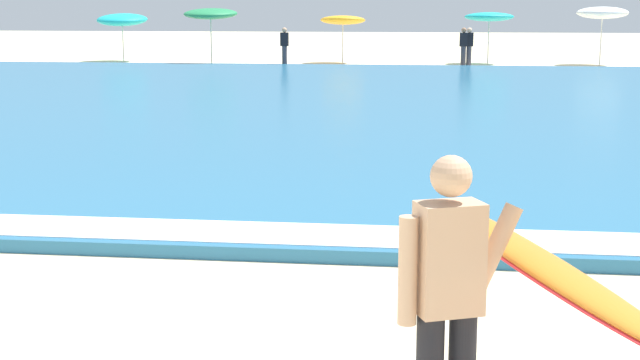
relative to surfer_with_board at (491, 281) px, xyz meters
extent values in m
cube|color=teal|center=(-2.97, 17.77, -0.96)|extent=(120.00, 28.00, 0.14)
cube|color=white|center=(-2.97, 4.37, -0.89)|extent=(120.00, 0.91, 0.01)
cube|color=tan|center=(-0.23, -0.09, 0.15)|extent=(0.40, 0.33, 0.60)
sphere|color=tan|center=(-0.23, -0.09, 0.59)|extent=(0.22, 0.22, 0.22)
cylinder|color=tan|center=(-0.44, -0.18, 0.10)|extent=(0.10, 0.10, 0.58)
cylinder|color=tan|center=(0.01, 0.03, 0.17)|extent=(0.32, 0.21, 0.51)
ellipsoid|color=orange|center=(0.23, 0.10, 0.10)|extent=(1.29, 2.61, 0.22)
ellipsoid|color=red|center=(0.23, 0.10, 0.08)|extent=(1.36, 2.72, 0.18)
cylinder|color=beige|center=(-14.09, 34.74, -0.16)|extent=(0.05, 0.05, 1.74)
ellipsoid|color=#19ADB2|center=(-14.09, 34.74, 0.79)|extent=(2.21, 2.24, 0.69)
cylinder|color=beige|center=(-9.58, 32.62, -0.01)|extent=(0.05, 0.05, 2.04)
ellipsoid|color=#23844C|center=(-9.58, 32.62, 1.07)|extent=(2.20, 2.22, 0.57)
cylinder|color=beige|center=(-4.34, 34.77, -0.15)|extent=(0.05, 0.05, 1.77)
ellipsoid|color=#F4A31E|center=(-4.34, 34.77, 0.79)|extent=(1.92, 1.94, 0.51)
cylinder|color=beige|center=(1.82, 35.03, -0.08)|extent=(0.05, 0.05, 1.91)
ellipsoid|color=#19ADB2|center=(1.82, 35.03, 0.93)|extent=(2.06, 2.07, 0.43)
cylinder|color=beige|center=(6.42, 34.85, 0.00)|extent=(0.05, 0.05, 2.07)
ellipsoid|color=white|center=(6.42, 34.85, 1.11)|extent=(2.09, 2.09, 0.50)
cylinder|color=#383842|center=(0.94, 32.55, -0.61)|extent=(0.20, 0.20, 0.84)
cube|color=black|center=(0.94, 32.55, 0.08)|extent=(0.32, 0.20, 0.54)
sphere|color=beige|center=(0.94, 32.55, 0.45)|extent=(0.20, 0.20, 0.20)
cylinder|color=#383842|center=(-6.39, 31.85, -0.61)|extent=(0.20, 0.20, 0.84)
cube|color=black|center=(-6.39, 31.85, 0.08)|extent=(0.32, 0.20, 0.54)
sphere|color=tan|center=(-6.39, 31.85, 0.45)|extent=(0.20, 0.20, 0.20)
cylinder|color=#383842|center=(0.72, 32.46, -0.61)|extent=(0.20, 0.20, 0.84)
cube|color=black|center=(0.72, 32.46, 0.08)|extent=(0.32, 0.20, 0.54)
sphere|color=#9E7051|center=(0.72, 32.46, 0.45)|extent=(0.20, 0.20, 0.20)
camera|label=1|loc=(-0.32, -4.81, 1.46)|focal=51.62mm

